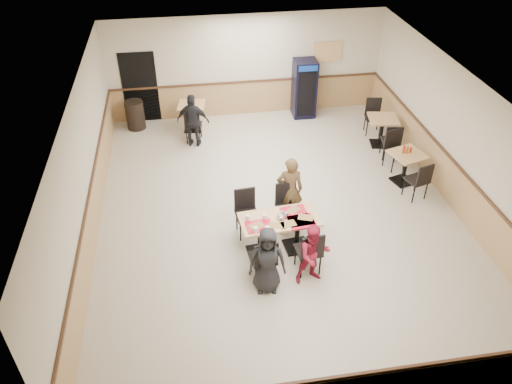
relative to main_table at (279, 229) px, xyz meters
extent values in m
plane|color=beige|center=(0.24, 1.26, -0.56)|extent=(10.00, 10.00, 0.00)
plane|color=silver|center=(0.24, 1.26, 2.44)|extent=(10.00, 10.00, 0.00)
plane|color=beige|center=(0.24, 6.26, 0.94)|extent=(8.00, 0.00, 8.00)
plane|color=beige|center=(0.24, -3.74, 0.94)|extent=(8.00, 0.00, 8.00)
plane|color=beige|center=(-3.76, 1.26, 0.94)|extent=(0.00, 10.00, 10.00)
plane|color=beige|center=(4.24, 1.26, 0.94)|extent=(0.00, 10.00, 10.00)
cube|color=tan|center=(0.24, 6.24, -0.06)|extent=(7.98, 0.03, 1.00)
cube|color=tan|center=(4.22, 1.26, -0.06)|extent=(0.03, 9.98, 1.00)
cube|color=#472B19|center=(0.24, 6.23, 0.47)|extent=(7.98, 0.04, 0.06)
cube|color=black|center=(-2.86, 6.24, 0.49)|extent=(1.00, 0.02, 2.10)
cube|color=orange|center=(2.64, 6.22, 1.24)|extent=(0.85, 0.02, 0.60)
cube|color=black|center=(-0.39, -0.03, -0.53)|extent=(0.54, 0.54, 0.04)
cylinder|color=black|center=(-0.39, -0.03, -0.13)|extent=(0.10, 0.10, 0.76)
cube|color=tan|center=(-0.39, -0.03, 0.26)|extent=(0.85, 0.85, 0.04)
cube|color=black|center=(0.39, 0.03, -0.53)|extent=(0.54, 0.54, 0.04)
cylinder|color=black|center=(0.39, 0.03, -0.13)|extent=(0.10, 0.10, 0.76)
cube|color=tan|center=(0.39, 0.03, 0.26)|extent=(0.85, 0.85, 0.04)
imported|color=black|center=(-0.42, -0.99, 0.14)|extent=(0.73, 0.52, 1.40)
imported|color=maroon|center=(0.47, -0.91, 0.10)|extent=(0.69, 0.57, 1.31)
imported|color=brown|center=(0.42, 0.99, 0.23)|extent=(0.62, 0.44, 1.58)
imported|color=black|center=(-1.45, 4.56, 0.19)|extent=(0.94, 0.60, 1.49)
cube|color=red|center=(0.40, -0.13, 0.29)|extent=(0.53, 0.41, 0.02)
cube|color=red|center=(0.32, 0.16, 0.29)|extent=(0.53, 0.41, 0.02)
cube|color=red|center=(-0.43, -0.17, 0.29)|extent=(0.53, 0.41, 0.02)
cube|color=red|center=(0.40, -0.20, 0.29)|extent=(0.53, 0.41, 0.02)
cylinder|color=white|center=(0.32, 0.20, 0.28)|extent=(0.26, 0.26, 0.01)
cube|color=#C3804B|center=(0.32, 0.20, 0.30)|extent=(0.34, 0.33, 0.02)
cylinder|color=white|center=(-0.49, -0.18, 0.28)|extent=(0.26, 0.26, 0.01)
cube|color=#C3804B|center=(-0.49, -0.18, 0.30)|extent=(0.34, 0.29, 0.02)
cylinder|color=white|center=(-0.09, -0.21, 0.28)|extent=(0.26, 0.26, 0.01)
cube|color=#C3804B|center=(-0.09, -0.21, 0.30)|extent=(0.32, 0.24, 0.02)
cylinder|color=white|center=(0.51, -0.07, 0.28)|extent=(0.26, 0.26, 0.01)
cube|color=#C3804B|center=(0.51, -0.07, 0.30)|extent=(0.34, 0.28, 0.02)
cylinder|color=white|center=(0.13, -0.21, 0.28)|extent=(0.26, 0.26, 0.01)
cube|color=#C3804B|center=(0.13, -0.21, 0.30)|extent=(0.32, 0.24, 0.02)
cylinder|color=white|center=(-0.28, 0.03, 0.34)|extent=(0.09, 0.09, 0.11)
cylinder|color=white|center=(-0.62, 0.06, 0.34)|extent=(0.09, 0.09, 0.11)
cylinder|color=white|center=(-0.31, -0.34, 0.34)|extent=(0.09, 0.09, 0.11)
cylinder|color=white|center=(-0.53, -0.33, 0.34)|extent=(0.09, 0.09, 0.11)
cylinder|color=silver|center=(0.13, 0.01, 0.34)|extent=(0.07, 0.07, 0.12)
cylinder|color=silver|center=(0.05, 0.06, 0.34)|extent=(0.07, 0.07, 0.12)
ellipsoid|color=silver|center=(0.02, -0.02, 0.34)|extent=(0.17, 0.17, 0.12)
cube|color=black|center=(3.51, 1.97, -0.54)|extent=(0.60, 0.60, 0.04)
cylinder|color=black|center=(3.51, 1.97, -0.15)|extent=(0.10, 0.10, 0.73)
cube|color=tan|center=(3.51, 1.97, 0.22)|extent=(0.93, 0.93, 0.04)
cube|color=black|center=(3.58, 3.78, -0.54)|extent=(0.56, 0.56, 0.04)
cylinder|color=black|center=(3.58, 3.78, -0.15)|extent=(0.10, 0.10, 0.74)
cube|color=tan|center=(3.58, 3.78, 0.23)|extent=(0.87, 0.87, 0.04)
cylinder|color=#B72E0D|center=(3.41, 2.02, 0.35)|extent=(0.06, 0.06, 0.20)
cylinder|color=#C5641A|center=(3.50, 2.02, 0.33)|extent=(0.06, 0.06, 0.17)
cylinder|color=#B72E0D|center=(3.59, 2.02, 0.32)|extent=(0.05, 0.05, 0.14)
cube|color=black|center=(-1.45, 5.46, -0.54)|extent=(0.54, 0.54, 0.04)
cylinder|color=black|center=(-1.45, 5.46, -0.15)|extent=(0.10, 0.10, 0.72)
cube|color=tan|center=(-1.45, 5.46, 0.22)|extent=(0.85, 0.85, 0.04)
cube|color=black|center=(1.90, 5.86, 0.30)|extent=(0.66, 0.64, 1.72)
cube|color=black|center=(1.90, 5.53, 0.26)|extent=(0.53, 0.03, 1.36)
cube|color=navy|center=(1.90, 5.52, 1.06)|extent=(0.54, 0.03, 0.16)
cylinder|color=black|center=(-3.07, 5.81, -0.14)|extent=(0.53, 0.53, 0.83)
camera|label=1|loc=(-1.65, -7.48, 6.47)|focal=35.00mm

